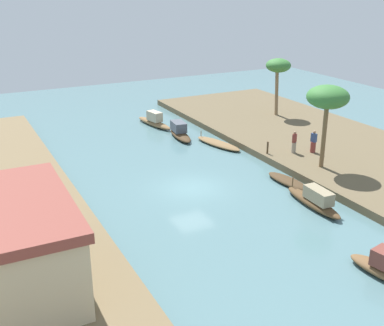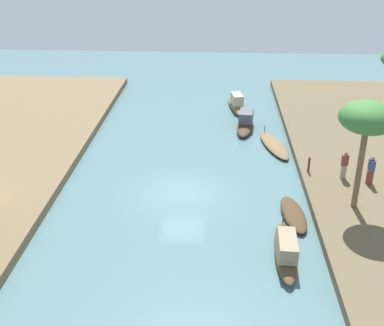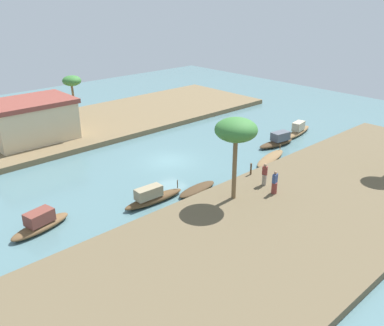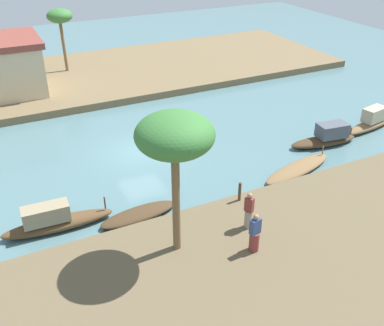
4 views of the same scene
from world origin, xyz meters
name	(u,v)px [view 2 (image 2 of 4)]	position (x,y,z in m)	size (l,w,h in m)	color
river_water	(182,193)	(0.00, 0.00, 0.00)	(71.72, 71.72, 0.00)	slate
sampan_downstream_large	(237,104)	(14.66, -3.56, 0.47)	(5.28, 1.91, 1.38)	brown
sampan_open_hull	(246,123)	(10.33, -4.12, 0.49)	(4.40, 1.72, 1.31)	#47331E
sampan_midstream	(286,250)	(-5.96, -5.27, 0.48)	(4.91, 1.24, 1.31)	brown
sampan_with_red_awning	(274,145)	(6.79, -5.97, 0.18)	(5.04, 2.34, 0.80)	brown
sampan_foreground	(293,214)	(-2.36, -6.11, 0.20)	(3.83, 1.50, 0.39)	#47331E
person_on_near_bank	(371,172)	(0.77, -10.83, 1.25)	(0.47, 0.46, 1.73)	brown
person_by_mooring	(344,167)	(1.37, -9.46, 1.28)	(0.43, 0.43, 1.71)	gray
mooring_post	(309,164)	(2.11, -7.56, 1.00)	(0.14, 0.14, 0.94)	#4C3823
palm_tree_left_near	(368,119)	(-1.89, -9.32, 5.46)	(2.87, 2.87, 5.81)	brown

